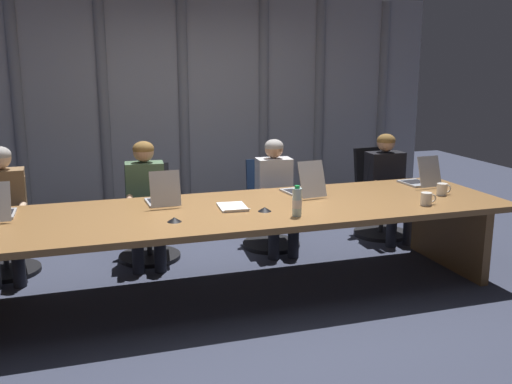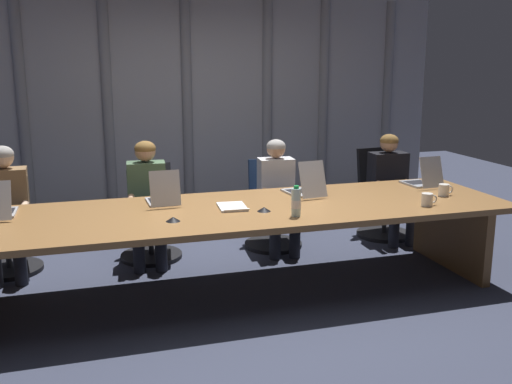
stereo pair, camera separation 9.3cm
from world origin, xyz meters
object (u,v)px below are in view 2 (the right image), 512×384
office_chair_left_end (6,234)px  spiral_notepad (232,207)px  person_left_mid (147,195)px  person_center (278,189)px  laptop_right_mid (422,180)px  conference_mic_right_side (264,209)px  laptop_left_mid (163,197)px  coffee_mug_near (427,200)px  water_bottle_primary (296,202)px  laptop_center (304,188)px  person_left_end (5,204)px  person_right_mid (391,181)px  office_chair_left_mid (150,223)px  office_chair_right_mid (382,204)px  coffee_mug_far (444,190)px  conference_mic_left_side (173,219)px  office_chair_center (272,215)px

office_chair_left_end → spiral_notepad: office_chair_left_end is taller
person_left_mid → person_center: bearing=94.9°
laptop_right_mid → conference_mic_right_side: size_ratio=3.81×
laptop_left_mid → coffee_mug_near: 2.21m
laptop_right_mid → water_bottle_primary: laptop_right_mid is taller
laptop_center → office_chair_left_end: size_ratio=0.51×
spiral_notepad → person_left_end: bearing=157.4°
laptop_left_mid → person_right_mid: bearing=-77.3°
office_chair_left_end → office_chair_left_mid: office_chair_left_end is taller
conference_mic_right_side → person_center: bearing=65.8°
office_chair_right_mid → person_left_end: size_ratio=0.82×
person_left_mid → spiral_notepad: (0.59, -0.94, 0.07)m
office_chair_right_mid → coffee_mug_far: size_ratio=6.74×
laptop_left_mid → person_center: 1.41m
laptop_left_mid → laptop_right_mid: laptop_left_mid is taller
laptop_right_mid → conference_mic_right_side: bearing=101.7°
person_center → office_chair_right_mid: bearing=101.7°
coffee_mug_near → conference_mic_left_side: coffee_mug_near is taller
office_chair_right_mid → water_bottle_primary: size_ratio=3.94×
laptop_right_mid → coffee_mug_near: bearing=147.0°
person_center → person_right_mid: (1.28, 0.01, 0.01)m
water_bottle_primary → spiral_notepad: water_bottle_primary is taller
coffee_mug_far → office_chair_center: bearing=134.7°
coffee_mug_far → spiral_notepad: bearing=176.2°
laptop_right_mid → conference_mic_right_side: 1.82m
office_chair_left_mid → person_right_mid: bearing=94.6°
office_chair_right_mid → person_right_mid: (0.00, -0.16, 0.29)m
person_left_mid → office_chair_left_mid: bearing=171.9°
office_chair_right_mid → person_left_end: 3.85m
laptop_center → water_bottle_primary: 0.75m
office_chair_left_mid → spiral_notepad: (0.55, -1.10, 0.39)m
office_chair_left_end → conference_mic_right_side: bearing=51.5°
coffee_mug_far → conference_mic_right_side: 1.71m
laptop_center → conference_mic_right_side: 0.69m
office_chair_center → coffee_mug_far: bearing=50.1°
laptop_right_mid → office_chair_left_mid: laptop_right_mid is taller
office_chair_center → conference_mic_left_side: office_chair_center is taller
spiral_notepad → laptop_left_mid: bearing=155.5°
office_chair_right_mid → person_right_mid: size_ratio=0.84×
person_right_mid → water_bottle_primary: person_right_mid is taller
office_chair_center → coffee_mug_far: 1.78m
coffee_mug_near → laptop_right_mid: bearing=60.8°
conference_mic_left_side → conference_mic_right_side: same height
office_chair_left_end → coffee_mug_near: size_ratio=6.60×
person_left_end → conference_mic_left_side: person_left_end is taller
office_chair_left_end → person_left_end: (0.04, -0.15, 0.32)m
office_chair_left_mid → person_left_end: bearing=-75.2°
laptop_center → laptop_right_mid: bearing=-95.6°
laptop_right_mid → office_chair_center: size_ratio=0.47×
office_chair_right_mid → office_chair_center: bearing=-96.3°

